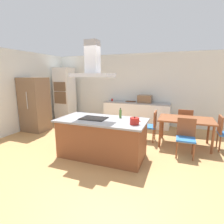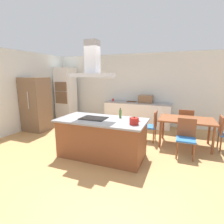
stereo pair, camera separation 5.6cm
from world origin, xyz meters
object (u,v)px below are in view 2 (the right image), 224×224
object	(u,v)px
tea_kettle	(134,121)
chair_facing_island	(186,135)
coffee_mug_red	(113,100)
wall_oven_stack	(66,94)
cutting_board	(131,101)
chair_facing_back_wall	(186,122)
dining_table	(186,122)
chair_at_left_end	(152,124)
refrigerator	(36,104)
cooktop	(94,118)
range_hood	(93,65)
countertop_microwave	(146,99)
olive_oil_bottle	(120,114)

from	to	relation	value
tea_kettle	chair_facing_island	xyz separation A→B (m)	(1.03, 0.91, -0.46)
coffee_mug_red	wall_oven_stack	xyz separation A→B (m)	(-2.06, -0.21, 0.16)
tea_kettle	chair_facing_island	size ratio (longest dim) A/B	0.27
cutting_board	chair_facing_back_wall	bearing A→B (deg)	-23.39
tea_kettle	dining_table	world-z (taller)	tea_kettle
tea_kettle	coffee_mug_red	distance (m)	3.43
chair_at_left_end	chair_facing_back_wall	bearing A→B (deg)	36.01
coffee_mug_red	cutting_board	xyz separation A→B (m)	(0.73, 0.07, -0.04)
refrigerator	chair_facing_back_wall	bearing A→B (deg)	12.32
cutting_board	chair_facing_island	size ratio (longest dim) A/B	0.38
refrigerator	dining_table	distance (m)	4.84
wall_oven_stack	coffee_mug_red	bearing A→B (deg)	5.90
cooktop	coffee_mug_red	xyz separation A→B (m)	(-0.64, 2.86, 0.04)
coffee_mug_red	chair_at_left_end	size ratio (longest dim) A/B	0.10
cutting_board	range_hood	distance (m)	3.16
cooktop	chair_facing_back_wall	xyz separation A→B (m)	(2.04, 2.09, -0.40)
refrigerator	dining_table	world-z (taller)	refrigerator
wall_oven_stack	range_hood	xyz separation A→B (m)	(2.69, -2.65, 1.00)
coffee_mug_red	dining_table	xyz separation A→B (m)	(2.68, -1.44, -0.28)
cutting_board	refrigerator	bearing A→B (deg)	-146.60
range_hood	chair_facing_island	bearing A→B (deg)	20.39
tea_kettle	countertop_microwave	size ratio (longest dim) A/B	0.48
olive_oil_bottle	range_hood	size ratio (longest dim) A/B	0.26
countertop_microwave	chair_facing_island	xyz separation A→B (m)	(1.39, -2.12, -0.53)
cooktop	dining_table	distance (m)	2.50
wall_oven_stack	chair_at_left_end	size ratio (longest dim) A/B	2.47
cooktop	coffee_mug_red	world-z (taller)	coffee_mug_red
cooktop	tea_kettle	bearing A→B (deg)	-8.61
coffee_mug_red	cutting_board	distance (m)	0.74
refrigerator	chair_at_left_end	bearing A→B (deg)	5.65
coffee_mug_red	chair_facing_back_wall	world-z (taller)	coffee_mug_red
range_hood	tea_kettle	bearing A→B (deg)	-8.61
coffee_mug_red	chair_at_left_end	world-z (taller)	coffee_mug_red
wall_oven_stack	olive_oil_bottle	bearing A→B (deg)	-35.87
wall_oven_stack	refrigerator	xyz separation A→B (m)	(-0.08, -1.61, -0.19)
cooktop	countertop_microwave	size ratio (longest dim) A/B	1.20
tea_kettle	coffee_mug_red	xyz separation A→B (m)	(-1.65, 3.01, -0.03)
olive_oil_bottle	dining_table	xyz separation A→B (m)	(1.49, 1.13, -0.33)
cutting_board	dining_table	bearing A→B (deg)	-37.77
countertop_microwave	cutting_board	distance (m)	0.57
chair_at_left_end	coffee_mug_red	bearing A→B (deg)	140.82
cutting_board	chair_facing_island	xyz separation A→B (m)	(1.94, -2.17, -0.40)
refrigerator	chair_facing_island	xyz separation A→B (m)	(4.81, -0.28, -0.40)
chair_facing_back_wall	range_hood	distance (m)	3.33
cooktop	chair_at_left_end	bearing A→B (deg)	51.68
dining_table	chair_facing_back_wall	world-z (taller)	chair_facing_back_wall
cooktop	wall_oven_stack	distance (m)	3.78
countertop_microwave	chair_at_left_end	bearing A→B (deg)	-71.99
countertop_microwave	coffee_mug_red	distance (m)	1.29
wall_oven_stack	dining_table	world-z (taller)	wall_oven_stack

